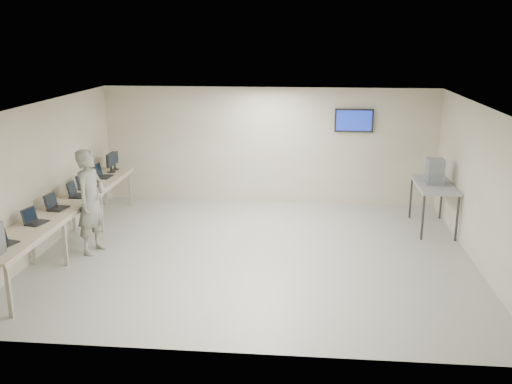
# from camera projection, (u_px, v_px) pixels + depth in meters

# --- Properties ---
(room) EXTENTS (8.01, 7.01, 2.81)m
(room) POSITION_uv_depth(u_px,v_px,m) (257.00, 180.00, 10.45)
(room) COLOR #A9AB9F
(room) RESTS_ON ground
(workbench) EXTENTS (0.76, 6.00, 0.90)m
(workbench) POSITION_uv_depth(u_px,v_px,m) (68.00, 206.00, 10.88)
(workbench) COLOR beige
(workbench) RESTS_ON ground
(laptop_0) EXTENTS (0.34, 0.37, 0.25)m
(laptop_0) POSITION_uv_depth(u_px,v_px,m) (3.00, 240.00, 8.69)
(laptop_0) COLOR black
(laptop_0) RESTS_ON workbench
(laptop_1) EXTENTS (0.36, 0.40, 0.28)m
(laptop_1) POSITION_uv_depth(u_px,v_px,m) (34.00, 219.00, 9.65)
(laptop_1) COLOR black
(laptop_1) RESTS_ON workbench
(laptop_2) EXTENTS (0.36, 0.41, 0.29)m
(laptop_2) POSITION_uv_depth(u_px,v_px,m) (55.00, 205.00, 10.45)
(laptop_2) COLOR black
(laptop_2) RESTS_ON workbench
(laptop_3) EXTENTS (0.31, 0.38, 0.30)m
(laptop_3) POSITION_uv_depth(u_px,v_px,m) (76.00, 193.00, 11.27)
(laptop_3) COLOR black
(laptop_3) RESTS_ON workbench
(laptop_4) EXTENTS (0.37, 0.42, 0.30)m
(laptop_4) POSITION_uv_depth(u_px,v_px,m) (86.00, 185.00, 11.84)
(laptop_4) COLOR black
(laptop_4) RESTS_ON workbench
(laptop_5) EXTENTS (0.33, 0.40, 0.31)m
(laptop_5) POSITION_uv_depth(u_px,v_px,m) (102.00, 174.00, 12.76)
(laptop_5) COLOR black
(laptop_5) RESTS_ON workbench
(monitor_near) EXTENTS (0.20, 0.46, 0.45)m
(monitor_near) POSITION_uv_depth(u_px,v_px,m) (111.00, 161.00, 13.17)
(monitor_near) COLOR black
(monitor_near) RESTS_ON workbench
(monitor_far) EXTENTS (0.18, 0.41, 0.41)m
(monitor_far) POSITION_uv_depth(u_px,v_px,m) (115.00, 160.00, 13.43)
(monitor_far) COLOR black
(monitor_far) RESTS_ON workbench
(soldier) EXTENTS (0.61, 0.80, 1.98)m
(soldier) POSITION_uv_depth(u_px,v_px,m) (91.00, 202.00, 10.60)
(soldier) COLOR gray
(soldier) RESTS_ON ground
(side_table) EXTENTS (0.77, 1.64, 0.99)m
(side_table) POSITION_uv_depth(u_px,v_px,m) (434.00, 187.00, 11.91)
(side_table) COLOR gray
(side_table) RESTS_ON ground
(storage_bins) EXTENTS (0.34, 0.37, 0.53)m
(storage_bins) POSITION_uv_depth(u_px,v_px,m) (435.00, 171.00, 11.82)
(storage_bins) COLOR gray
(storage_bins) RESTS_ON side_table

